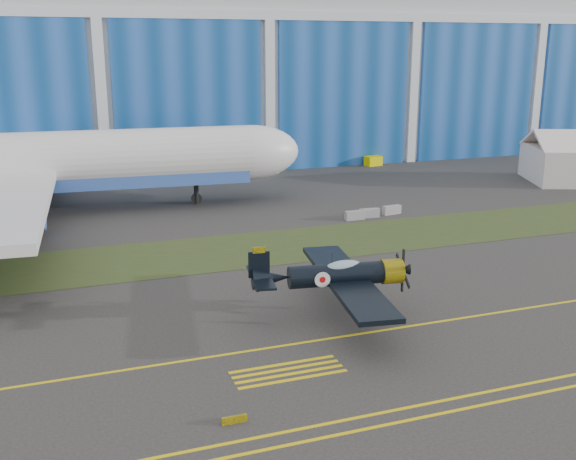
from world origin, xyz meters
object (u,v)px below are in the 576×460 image
object	(u,v)px
warbird	(337,275)
jetliner	(0,97)
shipping_container	(253,164)
tug	(373,161)

from	to	relation	value
warbird	jetliner	distance (m)	42.16
warbird	shipping_container	xyz separation A→B (m)	(9.38, 48.95, -1.38)
shipping_container	tug	xyz separation A→B (m)	(18.47, 1.04, -0.75)
warbird	shipping_container	distance (m)	49.86
warbird	tug	bearing A→B (deg)	69.65
warbird	tug	world-z (taller)	warbird
shipping_container	jetliner	bearing A→B (deg)	-172.89
shipping_container	tug	bearing A→B (deg)	-13.52
warbird	jetliner	bearing A→B (deg)	128.19
jetliner	shipping_container	size ratio (longest dim) A/B	10.86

